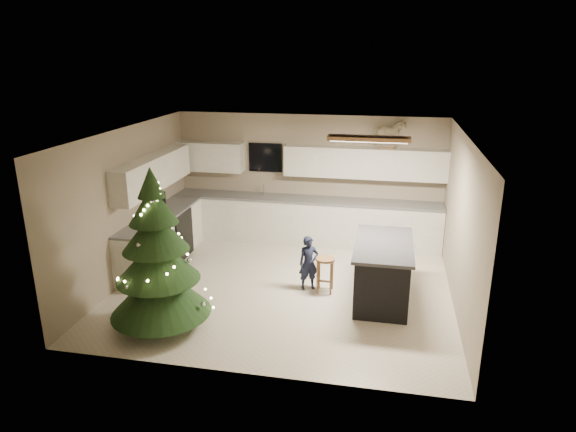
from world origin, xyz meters
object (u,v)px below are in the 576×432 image
Objects in this scene: island at (382,271)px; christmas_tree at (158,264)px; rocking_horse at (389,134)px; bar_stool at (325,267)px; toddler at (309,263)px.

christmas_tree is (-3.10, -1.49, 0.49)m from island.
bar_stool is at bearing 140.70° from rocking_horse.
christmas_tree reaches higher than island.
bar_stool is 3.12m from rocking_horse.
toddler is 1.33× the size of rocking_horse.
island is at bearing 162.13° from rocking_horse.
rocking_horse reaches higher than bar_stool.
christmas_tree is at bearing -144.35° from bar_stool.
rocking_horse is (3.06, 3.92, 1.32)m from christmas_tree.
island is 2.86× the size of bar_stool.
island is 3.47m from christmas_tree.
christmas_tree is at bearing -154.30° from island.
toddler is (-0.28, 0.06, 0.01)m from bar_stool.
island is 0.72× the size of christmas_tree.
bar_stool is 0.29m from toddler.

